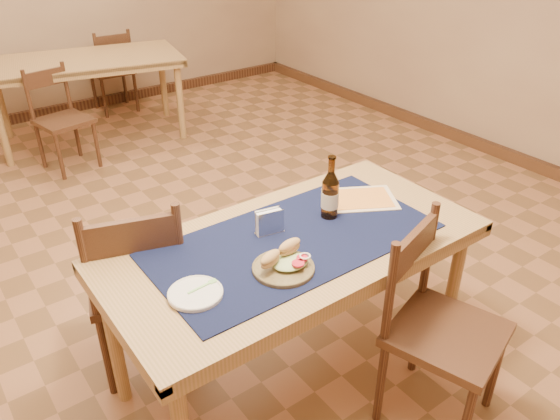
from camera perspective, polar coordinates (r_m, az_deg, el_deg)
room at (r=2.65m, az=-9.36°, el=16.64°), size 6.04×7.04×2.84m
main_table at (r=2.32m, az=1.46°, el=-4.89°), size 1.60×0.80×0.75m
placemat at (r=2.28m, az=1.49°, el=-3.13°), size 1.20×0.60×0.01m
baseboard at (r=3.24m, az=-7.39°, el=-7.25°), size 6.00×7.00×0.10m
back_table at (r=5.30m, az=-19.78°, el=13.84°), size 1.81×1.17×0.75m
chair_main_far at (r=2.56m, az=-14.62°, el=-7.25°), size 0.54×0.54×0.94m
chair_main_near at (r=2.36m, az=16.19°, el=-11.54°), size 0.53×0.53×0.92m
chair_back_near at (r=4.83m, az=-21.93°, el=8.96°), size 0.45×0.45×0.83m
chair_back_far at (r=6.03m, az=-17.09°, el=13.85°), size 0.41×0.41×0.85m
sandwich_plate at (r=2.09m, az=0.45°, el=-5.57°), size 0.24×0.24×0.09m
side_plate at (r=2.00m, az=-8.84°, el=-8.56°), size 0.20×0.20×0.02m
fork at (r=2.02m, az=-7.89°, el=-7.80°), size 0.12×0.03×0.00m
beer_bottle at (r=2.39m, az=5.26°, el=1.59°), size 0.08×0.08×0.29m
napkin_holder at (r=2.29m, az=-1.11°, el=-1.30°), size 0.13×0.07×0.11m
menu_card at (r=2.59m, az=8.37°, el=1.17°), size 0.40×0.37×0.01m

